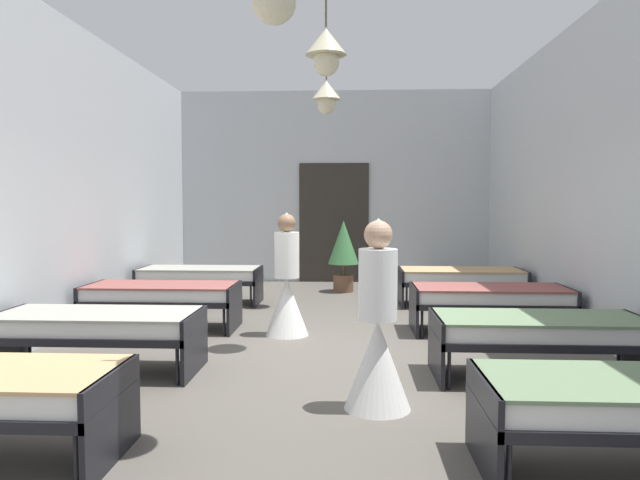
% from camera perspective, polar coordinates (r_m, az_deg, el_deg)
% --- Properties ---
extents(ground_plane, '(6.80, 11.70, 0.10)m').
position_cam_1_polar(ground_plane, '(6.51, -0.05, -11.06)').
color(ground_plane, '#59544C').
extents(room_shell, '(6.60, 11.30, 3.85)m').
position_cam_1_polar(room_shell, '(7.63, 0.47, 6.10)').
color(room_shell, silver).
rests_on(room_shell, ground).
extents(bed_left_row_1, '(1.90, 0.84, 0.57)m').
position_cam_1_polar(bed_left_row_1, '(5.97, -20.86, -7.86)').
color(bed_left_row_1, black).
rests_on(bed_left_row_1, ground).
extents(bed_right_row_1, '(1.90, 0.84, 0.57)m').
position_cam_1_polar(bed_right_row_1, '(5.73, 20.59, -8.31)').
color(bed_right_row_1, black).
rests_on(bed_right_row_1, ground).
extents(bed_left_row_2, '(1.90, 0.84, 0.57)m').
position_cam_1_polar(bed_left_row_2, '(7.71, -15.13, -5.17)').
color(bed_left_row_2, black).
rests_on(bed_left_row_2, ground).
extents(bed_right_row_2, '(1.90, 0.84, 0.57)m').
position_cam_1_polar(bed_right_row_2, '(7.53, 16.20, -5.39)').
color(bed_right_row_2, black).
rests_on(bed_right_row_2, ground).
extents(bed_left_row_3, '(1.90, 0.84, 0.57)m').
position_cam_1_polar(bed_left_row_3, '(9.52, -11.58, -3.45)').
color(bed_left_row_3, black).
rests_on(bed_left_row_3, ground).
extents(bed_right_row_3, '(1.90, 0.84, 0.57)m').
position_cam_1_polar(bed_right_row_3, '(9.38, 13.55, -3.59)').
color(bed_right_row_3, black).
rests_on(bed_right_row_3, ground).
extents(nurse_near_aisle, '(0.52, 0.52, 1.49)m').
position_cam_1_polar(nurse_near_aisle, '(4.62, 5.63, -9.82)').
color(nurse_near_aisle, white).
rests_on(nurse_near_aisle, ground).
extents(nurse_mid_aisle, '(0.52, 0.52, 1.49)m').
position_cam_1_polar(nurse_mid_aisle, '(7.11, -3.24, -5.05)').
color(nurse_mid_aisle, white).
rests_on(nurse_mid_aisle, ground).
extents(potted_plant, '(0.55, 0.55, 1.29)m').
position_cam_1_polar(potted_plant, '(10.53, 2.30, -0.80)').
color(potted_plant, brown).
rests_on(potted_plant, ground).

